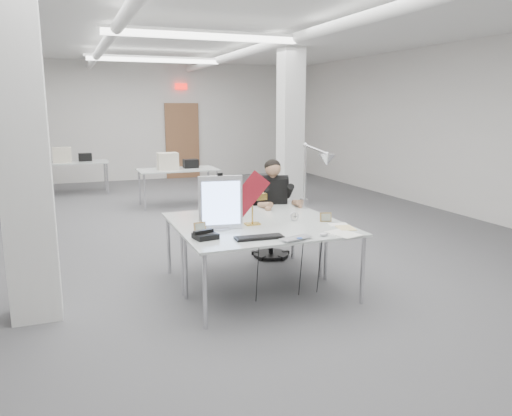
% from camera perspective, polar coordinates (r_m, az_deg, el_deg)
% --- Properties ---
extents(room_shell, '(10.04, 14.04, 3.24)m').
position_cam_1_polar(room_shell, '(7.48, -5.69, 8.99)').
color(room_shell, '#4E4E50').
rests_on(room_shell, ground).
extents(desk_main, '(1.80, 0.90, 0.02)m').
position_cam_1_polar(desk_main, '(5.14, 1.99, -2.91)').
color(desk_main, silver).
rests_on(desk_main, room_shell).
extents(desk_second, '(1.80, 0.90, 0.02)m').
position_cam_1_polar(desk_second, '(5.95, -1.39, -0.88)').
color(desk_second, silver).
rests_on(desk_second, room_shell).
extents(bg_desk_a, '(1.60, 0.80, 0.02)m').
position_cam_1_polar(bg_desk_a, '(10.38, -8.94, 4.35)').
color(bg_desk_a, silver).
rests_on(bg_desk_a, room_shell).
extents(bg_desk_b, '(1.60, 0.80, 0.02)m').
position_cam_1_polar(bg_desk_b, '(12.34, -20.29, 4.91)').
color(bg_desk_b, silver).
rests_on(bg_desk_b, room_shell).
extents(office_chair, '(0.65, 0.65, 1.08)m').
position_cam_1_polar(office_chair, '(6.73, 1.74, -1.18)').
color(office_chair, black).
rests_on(office_chair, room_shell).
extents(seated_person, '(0.55, 0.63, 0.81)m').
position_cam_1_polar(seated_person, '(6.62, 1.92, 1.77)').
color(seated_person, black).
rests_on(seated_person, office_chair).
extents(monitor, '(0.46, 0.11, 0.57)m').
position_cam_1_polar(monitor, '(5.21, -4.08, 0.60)').
color(monitor, silver).
rests_on(monitor, desk_main).
extents(pennant, '(0.51, 0.08, 0.55)m').
position_cam_1_polar(pennant, '(5.25, -1.06, 1.35)').
color(pennant, maroon).
rests_on(pennant, monitor).
extents(keyboard, '(0.49, 0.19, 0.02)m').
position_cam_1_polar(keyboard, '(4.88, 0.37, -3.39)').
color(keyboard, black).
rests_on(keyboard, desk_main).
extents(laptop, '(0.38, 0.29, 0.03)m').
position_cam_1_polar(laptop, '(4.81, 5.00, -3.63)').
color(laptop, '#A4A3A8').
rests_on(laptop, desk_main).
extents(mouse, '(0.11, 0.09, 0.04)m').
position_cam_1_polar(mouse, '(5.02, 7.78, -2.99)').
color(mouse, '#BCBBC0').
rests_on(mouse, desk_main).
extents(bankers_lamp, '(0.28, 0.13, 0.31)m').
position_cam_1_polar(bankers_lamp, '(5.42, -0.42, -0.34)').
color(bankers_lamp, gold).
rests_on(bankers_lamp, desk_main).
extents(desk_phone, '(0.25, 0.23, 0.05)m').
position_cam_1_polar(desk_phone, '(4.90, -5.80, -3.20)').
color(desk_phone, black).
rests_on(desk_phone, desk_main).
extents(picture_frame_left, '(0.13, 0.05, 0.10)m').
position_cam_1_polar(picture_frame_left, '(5.17, -6.43, -2.17)').
color(picture_frame_left, '#B1874C').
rests_on(picture_frame_left, desk_main).
extents(picture_frame_right, '(0.14, 0.07, 0.10)m').
position_cam_1_polar(picture_frame_right, '(5.64, 7.96, -1.03)').
color(picture_frame_right, olive).
rests_on(picture_frame_right, desk_main).
extents(desk_clock, '(0.10, 0.04, 0.10)m').
position_cam_1_polar(desk_clock, '(5.65, 4.41, -0.95)').
color(desk_clock, silver).
rests_on(desk_clock, desk_main).
extents(paper_stack_a, '(0.31, 0.38, 0.01)m').
position_cam_1_polar(paper_stack_a, '(5.14, 9.97, -2.90)').
color(paper_stack_a, white).
rests_on(paper_stack_a, desk_main).
extents(paper_stack_b, '(0.21, 0.26, 0.01)m').
position_cam_1_polar(paper_stack_b, '(5.38, 10.20, -2.26)').
color(paper_stack_b, '#E6C989').
rests_on(paper_stack_b, desk_main).
extents(paper_stack_c, '(0.23, 0.18, 0.01)m').
position_cam_1_polar(paper_stack_c, '(5.52, 9.41, -1.88)').
color(paper_stack_c, white).
rests_on(paper_stack_c, desk_main).
extents(beige_monitor, '(0.47, 0.45, 0.38)m').
position_cam_1_polar(beige_monitor, '(5.89, -4.02, 0.95)').
color(beige_monitor, beige).
rests_on(beige_monitor, desk_second).
extents(architect_lamp, '(0.34, 0.67, 0.82)m').
position_cam_1_polar(architect_lamp, '(6.06, 6.66, 3.32)').
color(architect_lamp, silver).
rests_on(architect_lamp, desk_second).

